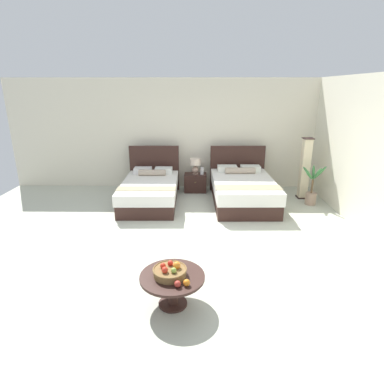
# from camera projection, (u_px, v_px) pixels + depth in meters

# --- Properties ---
(ground_plane) EXTENTS (9.90, 10.22, 0.02)m
(ground_plane) POSITION_uv_depth(u_px,v_px,m) (196.00, 240.00, 5.65)
(ground_plane) COLOR beige
(wall_back) EXTENTS (9.90, 0.12, 2.85)m
(wall_back) POSITION_uv_depth(u_px,v_px,m) (197.00, 134.00, 8.34)
(wall_back) COLOR silver
(wall_back) RESTS_ON ground
(wall_side_right) EXTENTS (0.12, 5.82, 2.85)m
(wall_side_right) POSITION_uv_depth(u_px,v_px,m) (376.00, 158.00, 5.54)
(wall_side_right) COLOR #EBE6CC
(wall_side_right) RESTS_ON ground
(bed_near_window) EXTENTS (1.30, 2.16, 1.18)m
(bed_near_window) POSITION_uv_depth(u_px,v_px,m) (151.00, 190.00, 7.42)
(bed_near_window) COLOR #351F1A
(bed_near_window) RESTS_ON ground
(bed_near_corner) EXTENTS (1.44, 2.20, 1.18)m
(bed_near_corner) POSITION_uv_depth(u_px,v_px,m) (243.00, 190.00, 7.38)
(bed_near_corner) COLOR #351F1A
(bed_near_corner) RESTS_ON ground
(nightstand) EXTENTS (0.57, 0.45, 0.47)m
(nightstand) POSITION_uv_depth(u_px,v_px,m) (195.00, 183.00, 8.25)
(nightstand) COLOR #351F1A
(nightstand) RESTS_ON ground
(table_lamp) EXTENTS (0.28, 0.28, 0.41)m
(table_lamp) POSITION_uv_depth(u_px,v_px,m) (196.00, 164.00, 8.12)
(table_lamp) COLOR tan
(table_lamp) RESTS_ON nightstand
(vase) EXTENTS (0.09, 0.09, 0.18)m
(vase) POSITION_uv_depth(u_px,v_px,m) (202.00, 171.00, 8.11)
(vase) COLOR silver
(vase) RESTS_ON nightstand
(coffee_table) EXTENTS (0.80, 0.80, 0.42)m
(coffee_table) POSITION_uv_depth(u_px,v_px,m) (173.00, 282.00, 3.86)
(coffee_table) COLOR #351F1A
(coffee_table) RESTS_ON ground
(fruit_bowl) EXTENTS (0.42, 0.42, 0.17)m
(fruit_bowl) POSITION_uv_depth(u_px,v_px,m) (170.00, 271.00, 3.81)
(fruit_bowl) COLOR brown
(fruit_bowl) RESTS_ON coffee_table
(loose_apple) EXTENTS (0.08, 0.08, 0.08)m
(loose_apple) POSITION_uv_depth(u_px,v_px,m) (178.00, 284.00, 3.60)
(loose_apple) COLOR #B3372C
(loose_apple) RESTS_ON coffee_table
(loose_orange) EXTENTS (0.08, 0.08, 0.08)m
(loose_orange) POSITION_uv_depth(u_px,v_px,m) (187.00, 283.00, 3.62)
(loose_orange) COLOR orange
(loose_orange) RESTS_ON coffee_table
(floor_lamp_corner) EXTENTS (0.24, 0.24, 1.48)m
(floor_lamp_corner) POSITION_uv_depth(u_px,v_px,m) (305.00, 169.00, 7.59)
(floor_lamp_corner) COLOR #2F1D1D
(floor_lamp_corner) RESTS_ON ground
(potted_palm) EXTENTS (0.57, 0.52, 0.95)m
(potted_palm) POSITION_uv_depth(u_px,v_px,m) (312.00, 191.00, 7.28)
(potted_palm) COLOR tan
(potted_palm) RESTS_ON ground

